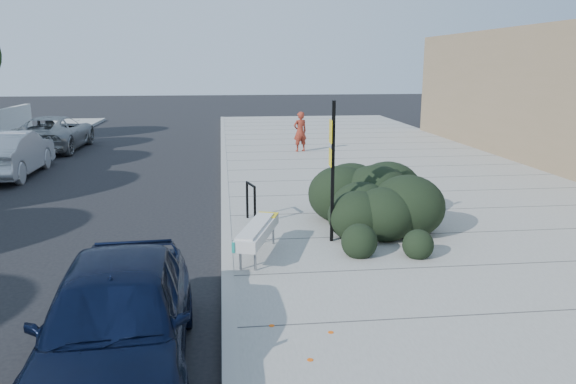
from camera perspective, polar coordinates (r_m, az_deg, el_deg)
name	(u,v)px	position (r m, az deg, el deg)	size (l,w,h in m)	color
ground	(228,284)	(10.09, -6.13, -9.28)	(120.00, 120.00, 0.00)	black
sidewalk_near	(431,203)	(15.85, 14.30, -1.05)	(11.20, 50.00, 0.15)	gray
curb_near	(225,208)	(14.82, -6.38, -1.66)	(0.22, 50.00, 0.17)	#9E9E99
bench	(258,232)	(10.84, -3.10, -4.05)	(1.02, 2.07, 0.62)	gray
bike_rack	(251,198)	(13.23, -3.79, -0.65)	(0.21, 0.61, 0.91)	black
sign_post	(332,164)	(11.50, 4.50, 2.87)	(0.11, 0.34, 2.93)	black
hedge	(381,196)	(12.68, 9.45, -0.43)	(2.02, 4.03, 1.51)	black
sedan_navy	(117,320)	(7.30, -17.02, -12.30)	(1.80, 4.47, 1.52)	black
wagon_silver	(10,153)	(21.42, -26.39, 3.53)	(1.67, 4.80, 1.58)	#B3B3B8
suv_silver	(54,133)	(27.29, -22.66, 5.57)	(2.52, 5.47, 1.52)	gray
pedestrian	(300,132)	(23.73, 1.24, 6.15)	(0.61, 0.40, 1.67)	maroon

